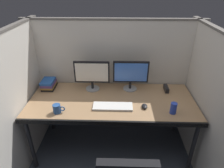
% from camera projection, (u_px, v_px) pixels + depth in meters
% --- Properties ---
extents(ground_plane, '(8.00, 8.00, 0.00)m').
position_uv_depth(ground_plane, '(111.00, 165.00, 2.37)').
color(ground_plane, '#383F4C').
extents(cubicle_partition_rear, '(2.21, 0.06, 1.57)m').
position_uv_depth(cubicle_partition_rear, '(113.00, 79.00, 2.65)').
color(cubicle_partition_rear, beige).
rests_on(cubicle_partition_rear, ground).
extents(cubicle_partition_left, '(0.06, 1.41, 1.57)m').
position_uv_depth(cubicle_partition_left, '(22.00, 99.00, 2.20)').
color(cubicle_partition_left, beige).
rests_on(cubicle_partition_left, ground).
extents(cubicle_partition_right, '(0.06, 1.41, 1.57)m').
position_uv_depth(cubicle_partition_right, '(203.00, 103.00, 2.14)').
color(cubicle_partition_right, beige).
rests_on(cubicle_partition_right, ground).
extents(desk, '(1.90, 0.80, 0.74)m').
position_uv_depth(desk, '(112.00, 104.00, 2.29)').
color(desk, '#997551').
rests_on(desk, ground).
extents(monitor_left, '(0.43, 0.17, 0.37)m').
position_uv_depth(monitor_left, '(92.00, 74.00, 2.39)').
color(monitor_left, gray).
rests_on(monitor_left, desk).
extents(monitor_right, '(0.43, 0.17, 0.37)m').
position_uv_depth(monitor_right, '(131.00, 74.00, 2.40)').
color(monitor_right, gray).
rests_on(monitor_right, desk).
extents(keyboard_main, '(0.43, 0.15, 0.02)m').
position_uv_depth(keyboard_main, '(113.00, 106.00, 2.14)').
color(keyboard_main, silver).
rests_on(keyboard_main, desk).
extents(computer_mouse, '(0.06, 0.10, 0.04)m').
position_uv_depth(computer_mouse, '(145.00, 106.00, 2.13)').
color(computer_mouse, black).
rests_on(computer_mouse, desk).
extents(red_stapler, '(0.04, 0.15, 0.06)m').
position_uv_depth(red_stapler, '(166.00, 88.00, 2.45)').
color(red_stapler, black).
rests_on(red_stapler, desk).
extents(soda_can, '(0.07, 0.07, 0.12)m').
position_uv_depth(soda_can, '(173.00, 108.00, 2.03)').
color(soda_can, '#263FB2').
rests_on(soda_can, desk).
extents(book_stack, '(0.16, 0.22, 0.11)m').
position_uv_depth(book_stack, '(49.00, 84.00, 2.49)').
color(book_stack, black).
rests_on(book_stack, desk).
extents(coffee_mug, '(0.13, 0.08, 0.09)m').
position_uv_depth(coffee_mug, '(57.00, 109.00, 2.04)').
color(coffee_mug, '#264C8C').
rests_on(coffee_mug, desk).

